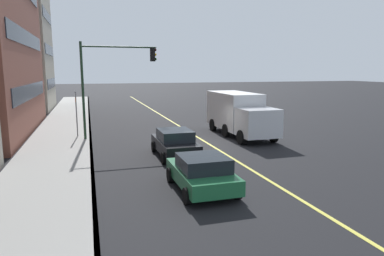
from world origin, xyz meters
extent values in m
plane|color=black|center=(0.00, 0.00, 0.00)|extent=(200.00, 200.00, 0.00)
cube|color=gray|center=(0.00, 8.95, 0.07)|extent=(80.00, 3.94, 0.15)
cube|color=slate|center=(0.00, 7.06, 0.07)|extent=(80.00, 0.16, 0.15)
cube|color=#D8CC4C|center=(0.00, 0.00, 0.01)|extent=(80.00, 0.16, 0.01)
cube|color=#262D38|center=(7.68, 11.09, 3.02)|extent=(13.99, 0.06, 1.10)
cube|color=#262D38|center=(7.68, 11.09, 6.80)|extent=(13.99, 0.06, 1.10)
cube|color=#262D38|center=(23.35, 11.09, 3.02)|extent=(8.64, 0.06, 1.10)
cube|color=#262D38|center=(23.35, 11.09, 6.81)|extent=(8.64, 0.06, 1.10)
cube|color=#262D38|center=(23.35, 11.09, 10.59)|extent=(8.64, 0.06, 1.10)
cube|color=#1E6038|center=(-8.18, 3.06, 0.58)|extent=(3.81, 1.90, 0.56)
cube|color=black|center=(-8.40, 3.06, 1.12)|extent=(1.81, 1.74, 0.54)
cylinder|color=black|center=(-6.92, 3.99, 0.30)|extent=(0.60, 0.22, 0.60)
cylinder|color=black|center=(-6.92, 2.13, 0.30)|extent=(0.60, 0.22, 0.60)
cylinder|color=black|center=(-9.43, 3.99, 0.30)|extent=(0.60, 0.22, 0.60)
cylinder|color=black|center=(-9.43, 2.13, 0.30)|extent=(0.60, 0.22, 0.60)
cube|color=black|center=(-2.81, 2.77, 0.61)|extent=(4.07, 1.80, 0.61)
cube|color=black|center=(-2.89, 2.77, 1.18)|extent=(2.01, 1.66, 0.54)
cylinder|color=black|center=(-1.47, 3.65, 0.30)|extent=(0.60, 0.22, 0.60)
cylinder|color=black|center=(-1.47, 1.89, 0.30)|extent=(0.60, 0.22, 0.60)
cylinder|color=black|center=(-4.15, 3.65, 0.30)|extent=(0.60, 0.22, 0.60)
cylinder|color=black|center=(-4.15, 1.89, 0.30)|extent=(0.60, 0.22, 0.60)
cube|color=silver|center=(-1.12, -3.02, 1.33)|extent=(2.07, 2.34, 1.75)
cube|color=silver|center=(2.65, -3.02, 1.71)|extent=(5.17, 2.34, 2.52)
cylinder|color=black|center=(-1.12, -4.14, 0.45)|extent=(0.90, 0.28, 0.90)
cylinder|color=black|center=(-1.12, -1.90, 0.45)|extent=(0.90, 0.28, 0.90)
cylinder|color=black|center=(3.94, -4.14, 0.45)|extent=(0.90, 0.28, 0.90)
cylinder|color=black|center=(3.94, -1.90, 0.45)|extent=(0.90, 0.28, 0.90)
cylinder|color=black|center=(1.36, -4.14, 0.45)|extent=(0.90, 0.28, 0.90)
cylinder|color=black|center=(1.36, -1.90, 0.45)|extent=(0.90, 0.28, 0.90)
cylinder|color=#1E3823|center=(2.80, 7.38, 3.17)|extent=(0.16, 0.16, 6.33)
cylinder|color=#1E3823|center=(2.80, 4.99, 6.03)|extent=(0.10, 4.78, 0.10)
cube|color=black|center=(2.80, 2.85, 5.58)|extent=(0.28, 0.30, 0.90)
sphere|color=#360605|center=(2.80, 2.67, 5.88)|extent=(0.18, 0.18, 0.18)
sphere|color=gold|center=(2.80, 2.67, 5.58)|extent=(0.18, 0.18, 0.18)
sphere|color=black|center=(2.80, 2.67, 5.28)|extent=(0.18, 0.18, 0.18)
cylinder|color=slate|center=(3.91, 7.88, 1.58)|extent=(0.08, 0.08, 3.16)
cube|color=white|center=(3.91, 7.90, 2.96)|extent=(0.60, 0.02, 0.20)
cube|color=#DB5919|center=(3.91, 7.90, 2.61)|extent=(0.44, 0.02, 0.28)
camera|label=1|loc=(-20.22, 7.09, 4.58)|focal=32.15mm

